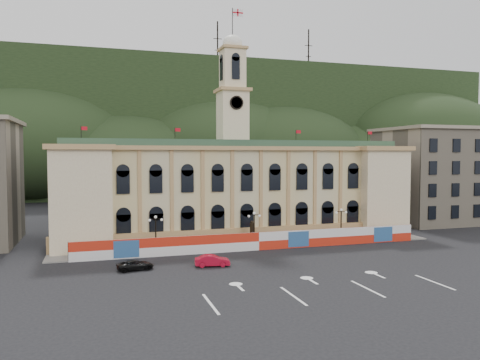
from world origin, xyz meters
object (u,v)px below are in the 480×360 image
object	(u,v)px
lamp_center	(254,226)
black_suv	(135,265)
statue	(252,238)
red_sedan	(212,261)

from	to	relation	value
lamp_center	black_suv	size ratio (longest dim) A/B	1.16
lamp_center	statue	bearing A→B (deg)	90.00
statue	black_suv	size ratio (longest dim) A/B	0.84
statue	black_suv	bearing A→B (deg)	-151.54
red_sedan	lamp_center	bearing A→B (deg)	-33.08
lamp_center	black_suv	bearing A→B (deg)	-154.15
statue	lamp_center	distance (m)	2.14
statue	black_suv	xyz separation A→B (m)	(-17.40, -9.43, -0.61)
lamp_center	red_sedan	size ratio (longest dim) A/B	1.18
lamp_center	red_sedan	xyz separation A→B (m)	(-8.47, -9.34, -2.39)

